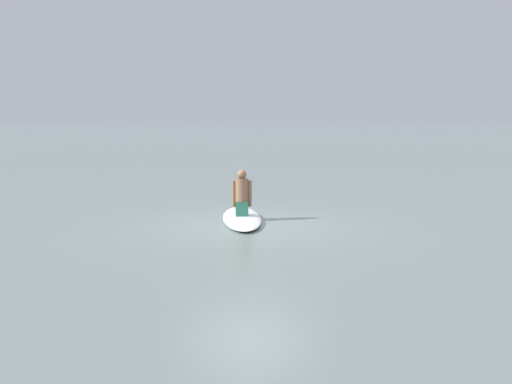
{
  "coord_description": "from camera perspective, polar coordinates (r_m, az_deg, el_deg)",
  "views": [
    {
      "loc": [
        8.43,
        8.57,
        2.18
      ],
      "look_at": [
        -0.52,
        -0.34,
        0.61
      ],
      "focal_mm": 42.62,
      "sensor_mm": 36.0,
      "label": 1
    }
  ],
  "objects": [
    {
      "name": "ground_plane",
      "position": [
        12.22,
        -0.61,
        -3.18
      ],
      "size": [
        400.0,
        400.0,
        0.0
      ],
      "primitive_type": "plane",
      "color": "slate"
    },
    {
      "name": "surfboard",
      "position": [
        12.83,
        -1.34,
        -2.44
      ],
      "size": [
        2.65,
        2.85,
        0.11
      ],
      "primitive_type": "ellipsoid",
      "rotation": [
        0.0,
        0.0,
        0.85
      ],
      "color": "white",
      "rests_on": "ground"
    },
    {
      "name": "person_paddler",
      "position": [
        12.75,
        -1.34,
        -0.26
      ],
      "size": [
        0.41,
        0.41,
        0.97
      ],
      "rotation": [
        0.0,
        0.0,
        0.85
      ],
      "color": "#26664C",
      "rests_on": "surfboard"
    }
  ]
}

